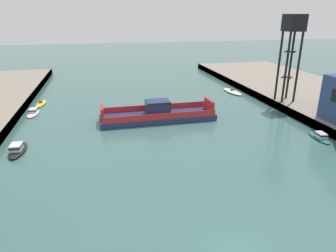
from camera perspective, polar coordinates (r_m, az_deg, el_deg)
name	(u,v)px	position (r m, az deg, el deg)	size (l,w,h in m)	color
chain_ferry	(158,114)	(57.04, -1.94, 2.22)	(21.54, 6.42, 3.79)	navy
moored_boat_near_right	(320,136)	(54.27, 26.63, -1.77)	(2.16, 5.44, 1.18)	#237075
moored_boat_mid_left	(41,104)	(72.87, -22.79, 3.90)	(2.38, 6.17, 0.88)	yellow
moored_boat_mid_right	(17,149)	(48.96, -26.47, -3.91)	(2.35, 6.04, 1.44)	black
moored_boat_far_left	(232,91)	(79.42, 12.00, 6.37)	(3.37, 8.18, 1.03)	white
moored_boat_upstream_a	(33,112)	(66.36, -24.04, 2.39)	(2.42, 5.76, 1.09)	white
crane_tower	(293,33)	(67.40, 22.44, 15.87)	(3.49, 3.49, 17.31)	black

